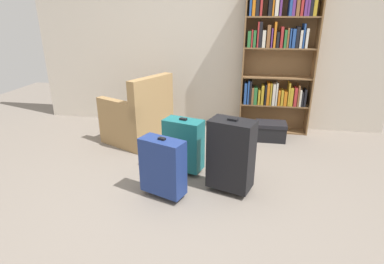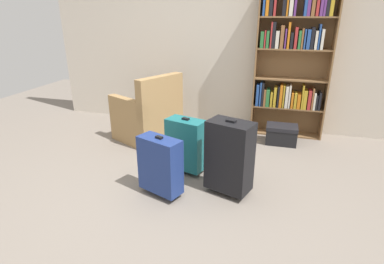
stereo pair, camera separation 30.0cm
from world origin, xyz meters
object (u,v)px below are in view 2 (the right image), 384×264
object	(u,v)px
storage_box	(281,134)
suitcase_navy_blue	(160,165)
mug	(186,141)
suitcase_black	(229,156)
bookshelf	(292,57)
armchair	(149,117)
suitcase_teal	(186,144)

from	to	relation	value
storage_box	suitcase_navy_blue	distance (m)	1.94
mug	suitcase_black	world-z (taller)	suitcase_black
bookshelf	mug	bearing A→B (deg)	-148.86
bookshelf	storage_box	bearing A→B (deg)	-95.32
armchair	suitcase_black	world-z (taller)	armchair
bookshelf	suitcase_teal	size ratio (longest dim) A/B	3.18
bookshelf	suitcase_black	size ratio (longest dim) A/B	2.63
suitcase_navy_blue	armchair	bearing A→B (deg)	117.28
mug	suitcase_navy_blue	world-z (taller)	suitcase_navy_blue
suitcase_teal	suitcase_navy_blue	distance (m)	0.52
armchair	suitcase_navy_blue	xyz separation A→B (m)	(0.66, -1.28, -0.00)
bookshelf	suitcase_black	distance (m)	1.97
armchair	mug	world-z (taller)	armchair
bookshelf	suitcase_black	xyz separation A→B (m)	(-0.52, -1.77, -0.69)
armchair	storage_box	world-z (taller)	armchair
bookshelf	storage_box	distance (m)	1.02
bookshelf	suitcase_navy_blue	world-z (taller)	bookshelf
bookshelf	mug	xyz separation A→B (m)	(-1.24, -0.75, -1.03)
mug	suitcase_navy_blue	xyz separation A→B (m)	(0.12, -1.22, 0.27)
suitcase_teal	suitcase_black	distance (m)	0.60
armchair	suitcase_black	size ratio (longest dim) A/B	1.26
suitcase_teal	armchair	bearing A→B (deg)	134.52
mug	storage_box	size ratio (longest dim) A/B	0.30
suitcase_navy_blue	bookshelf	bearing A→B (deg)	60.31
suitcase_teal	mug	bearing A→B (deg)	106.50
bookshelf	suitcase_navy_blue	xyz separation A→B (m)	(-1.13, -1.97, -0.77)
armchair	suitcase_teal	bearing A→B (deg)	-45.48
storage_box	suitcase_navy_blue	world-z (taller)	suitcase_navy_blue
storage_box	suitcase_black	size ratio (longest dim) A/B	0.54
storage_box	suitcase_black	bearing A→B (deg)	-109.07
storage_box	suitcase_navy_blue	size ratio (longest dim) A/B	0.67
suitcase_black	suitcase_navy_blue	world-z (taller)	suitcase_black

